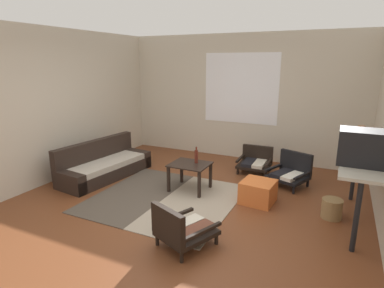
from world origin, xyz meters
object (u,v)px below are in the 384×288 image
Objects in this scene: crt_television at (362,147)px; glass_bottle at (196,156)px; armchair_corner at (290,171)px; coffee_table at (190,169)px; console_shelf at (359,165)px; wicker_basket at (332,209)px; couch at (104,166)px; armchair_by_window at (255,161)px; ottoman_orange at (258,192)px; clay_vase at (360,141)px; armchair_striped_foreground at (182,229)px.

crt_television is 1.98× the size of glass_bottle.
coffee_table is at bearing -146.94° from armchair_corner.
console_shelf is 0.71m from wicker_basket.
couch is 2.92m from armchair_by_window.
couch is 1.13× the size of console_shelf.
crt_television is at bearing -6.05° from coffee_table.
couch reaches higher than wicker_basket.
couch reaches higher than armchair_corner.
couch is at bearing -179.02° from wicker_basket.
glass_bottle is at bearing 51.33° from coffee_table.
armchair_corner is (3.24, 1.08, 0.04)m from couch.
ottoman_orange is at bearing 2.51° from couch.
glass_bottle is at bearing -170.92° from clay_vase.
armchair_corner is 2.20× the size of clay_vase.
armchair_by_window is 1.43m from ottoman_orange.
armchair_by_window reaches higher than wicker_basket.
armchair_striped_foreground is (-0.10, -2.97, 0.02)m from armchair_by_window.
wicker_basket is (-0.25, 0.22, -0.97)m from crt_television.
crt_television is 2.47m from glass_bottle.
glass_bottle is (-1.08, 0.07, 0.41)m from ottoman_orange.
ottoman_orange is at bearing 177.99° from console_shelf.
crt_television is 1.03m from wicker_basket.
coffee_table is at bearing 179.41° from console_shelf.
coffee_table is 2.50m from console_shelf.
armchair_by_window is at bearing 135.38° from wicker_basket.
crt_television is at bearing -90.77° from console_shelf.
console_shelf reaches higher than wicker_basket.
armchair_striped_foreground is 2.26× the size of clay_vase.
ottoman_orange is 1.45m from console_shelf.
couch is 1.76m from coffee_table.
armchair_corner is at bearing 128.27° from crt_television.
glass_bottle is (-1.42, -0.88, 0.33)m from armchair_corner.
couch is 3.44× the size of crt_television.
armchair_striped_foreground reaches higher than ottoman_orange.
armchair_corner is 1.50m from console_shelf.
armchair_corner is at bearing -30.04° from armchair_by_window.
armchair_corner is (0.74, -0.43, 0.03)m from armchair_by_window.
glass_bottle is at bearing 176.21° from ottoman_orange.
glass_bottle is at bearing 6.24° from couch.
couch is 6.81× the size of glass_bottle.
crt_television reaches higher than glass_bottle.
crt_television reaches higher than wicker_basket.
armchair_striped_foreground is at bearing -31.40° from couch.
armchair_by_window is 2.10m from clay_vase.
glass_bottle is (-2.39, 0.35, -0.52)m from crt_television.
couch is at bearing -149.05° from armchair_by_window.
console_shelf is at bearing -39.72° from armchair_by_window.
console_shelf is at bearing 40.66° from armchair_striped_foreground.
coffee_table is 1.33× the size of ottoman_orange.
couch is 2.82m from armchair_striped_foreground.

